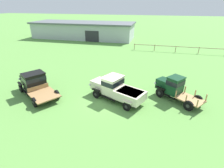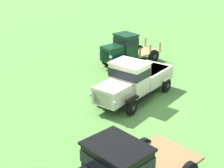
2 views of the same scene
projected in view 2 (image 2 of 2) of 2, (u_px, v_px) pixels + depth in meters
name	position (u px, v px, depth m)	size (l,w,h in m)	color
ground_plane	(139.00, 106.00, 17.36)	(240.00, 240.00, 0.00)	#5B9342
vintage_truck_second_in_line	(133.00, 80.00, 17.81)	(5.59, 3.75, 2.14)	black
vintage_truck_midrow_center	(125.00, 50.00, 22.63)	(4.39, 3.84, 2.16)	black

